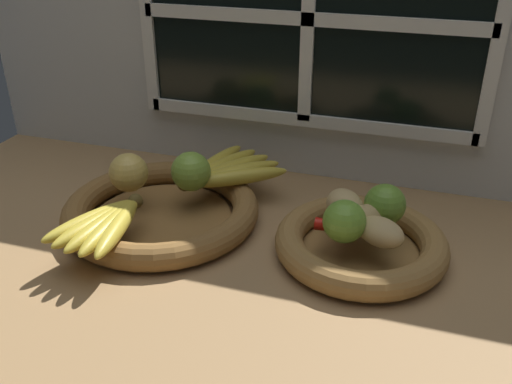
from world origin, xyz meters
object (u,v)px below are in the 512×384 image
(fruit_bowl_left, at_px, (161,211))
(potato_oblong, at_px, (345,206))
(apple_green_back, at_px, (191,171))
(chili_pepper, at_px, (356,230))
(potato_large, at_px, (363,219))
(potato_small, at_px, (380,232))
(lime_near, at_px, (344,221))
(lime_far, at_px, (385,204))
(banana_bunch_front, at_px, (104,224))
(banana_bunch_back, at_px, (226,170))
(fruit_bowl_right, at_px, (361,244))
(apple_golden_left, at_px, (129,173))

(fruit_bowl_left, relative_size, potato_oblong, 4.30)
(apple_green_back, xyz_separation_m, chili_pepper, (0.30, -0.06, -0.02))
(potato_large, bearing_deg, potato_small, -45.00)
(potato_small, xyz_separation_m, lime_near, (-0.05, -0.01, 0.01))
(potato_oblong, bearing_deg, lime_near, -81.35)
(potato_oblong, relative_size, potato_small, 1.04)
(potato_small, bearing_deg, potato_oblong, 138.58)
(potato_large, xyz_separation_m, potato_small, (0.03, -0.03, -0.00))
(fruit_bowl_left, xyz_separation_m, lime_far, (0.37, 0.04, 0.06))
(banana_bunch_front, distance_m, banana_bunch_back, 0.26)
(fruit_bowl_right, distance_m, lime_near, 0.07)
(fruit_bowl_right, bearing_deg, banana_bunch_back, 157.34)
(apple_golden_left, height_order, apple_green_back, apple_green_back)
(fruit_bowl_right, height_order, potato_small, potato_small)
(lime_far, height_order, chili_pepper, lime_far)
(lime_far, bearing_deg, chili_pepper, -124.17)
(fruit_bowl_right, height_order, lime_far, lime_far)
(lime_near, relative_size, lime_far, 1.00)
(potato_small, bearing_deg, apple_green_back, 167.03)
(potato_small, distance_m, lime_near, 0.05)
(banana_bunch_front, relative_size, potato_small, 2.40)
(fruit_bowl_right, height_order, apple_golden_left, apple_golden_left)
(chili_pepper, bearing_deg, fruit_bowl_left, 176.27)
(potato_oblong, bearing_deg, banana_bunch_front, -156.55)
(potato_oblong, distance_m, lime_far, 0.06)
(lime_near, bearing_deg, potato_small, 6.67)
(potato_oblong, distance_m, lime_near, 0.06)
(lime_far, distance_m, chili_pepper, 0.07)
(fruit_bowl_right, relative_size, potato_oblong, 3.43)
(apple_golden_left, relative_size, potato_small, 0.90)
(banana_bunch_back, xyz_separation_m, lime_near, (0.24, -0.15, 0.02))
(lime_near, bearing_deg, fruit_bowl_left, 173.69)
(fruit_bowl_left, height_order, potato_oblong, potato_oblong)
(apple_golden_left, xyz_separation_m, chili_pepper, (0.40, -0.03, -0.02))
(lime_near, bearing_deg, lime_far, 54.16)
(potato_small, bearing_deg, fruit_bowl_left, 175.52)
(fruit_bowl_right, relative_size, apple_green_back, 3.88)
(potato_oblong, height_order, potato_small, potato_oblong)
(potato_large, distance_m, lime_near, 0.04)
(apple_golden_left, distance_m, lime_near, 0.39)
(apple_golden_left, bearing_deg, lime_near, -7.09)
(banana_bunch_back, distance_m, lime_near, 0.28)
(apple_green_back, relative_size, banana_bunch_back, 0.35)
(fruit_bowl_left, bearing_deg, apple_golden_left, 169.00)
(apple_green_back, xyz_separation_m, banana_bunch_back, (0.04, 0.06, -0.02))
(banana_bunch_front, xyz_separation_m, chili_pepper, (0.37, 0.11, -0.00))
(fruit_bowl_left, relative_size, banana_bunch_front, 1.87)
(fruit_bowl_left, xyz_separation_m, lime_near, (0.32, -0.04, 0.06))
(lime_far, bearing_deg, potato_oblong, -170.75)
(potato_large, bearing_deg, apple_golden_left, 178.26)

